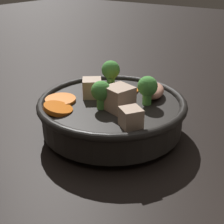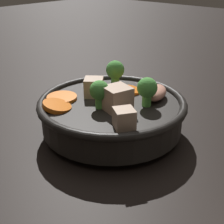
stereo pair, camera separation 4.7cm
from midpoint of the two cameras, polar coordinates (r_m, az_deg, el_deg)
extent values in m
plane|color=black|center=(0.49, -2.77, -3.73)|extent=(3.00, 3.00, 0.00)
cylinder|color=black|center=(0.49, -2.79, -3.21)|extent=(0.12, 0.12, 0.01)
cylinder|color=black|center=(0.47, -2.85, -0.52)|extent=(0.21, 0.21, 0.04)
torus|color=black|center=(0.46, -2.91, 1.75)|extent=(0.22, 0.22, 0.01)
cylinder|color=brown|center=(0.47, -2.88, 0.49)|extent=(0.20, 0.20, 0.02)
cylinder|color=orange|center=(0.47, -3.04, 2.39)|extent=(0.06, 0.06, 0.01)
cylinder|color=orange|center=(0.51, -0.07, 4.11)|extent=(0.06, 0.06, 0.01)
cylinder|color=orange|center=(0.45, -12.86, 0.52)|extent=(0.06, 0.06, 0.02)
cylinder|color=orange|center=(0.48, -12.22, 2.13)|extent=(0.06, 0.06, 0.01)
cylinder|color=#59B84C|center=(0.52, -2.83, 5.62)|extent=(0.01, 0.01, 0.02)
sphere|color=#47933D|center=(0.52, -2.87, 7.68)|extent=(0.03, 0.03, 0.03)
cylinder|color=#59B84C|center=(0.46, 3.46, 2.42)|extent=(0.01, 0.01, 0.02)
sphere|color=#47933D|center=(0.45, 3.53, 4.67)|extent=(0.03, 0.03, 0.03)
cylinder|color=#59B84C|center=(0.44, -5.16, 1.66)|extent=(0.01, 0.01, 0.02)
sphere|color=#47933D|center=(0.44, -5.26, 3.86)|extent=(0.03, 0.03, 0.03)
cube|color=tan|center=(0.43, -1.81, 2.44)|extent=(0.04, 0.04, 0.03)
cube|color=tan|center=(0.48, -6.35, 4.40)|extent=(0.04, 0.04, 0.03)
cube|color=tan|center=(0.39, 0.02, -1.10)|extent=(0.03, 0.03, 0.03)
ellipsoid|color=#EA9E84|center=(0.48, 4.89, 3.85)|extent=(0.06, 0.05, 0.02)
camera|label=1|loc=(0.02, -92.86, -1.38)|focal=50.00mm
camera|label=2|loc=(0.02, 87.14, 1.38)|focal=50.00mm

